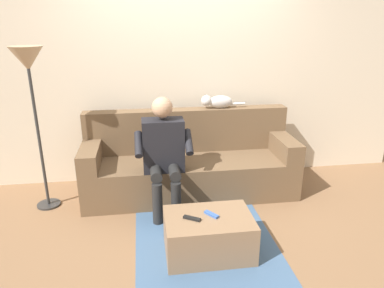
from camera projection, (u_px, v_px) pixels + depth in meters
The scene contains 10 objects.
ground_plane at pixel (200, 225), 3.45m from camera, with size 8.00×8.00×0.00m, color #846042.
back_wall at pixel (184, 78), 4.19m from camera, with size 5.51×0.06×2.44m, color beige.
couch at pixel (190, 165), 4.04m from camera, with size 2.32×0.75×0.91m.
coffee_table at pixel (209, 235), 3.00m from camera, with size 0.73×0.50×0.34m.
person_solo_seated at pixel (164, 150), 3.54m from camera, with size 0.56×0.49×1.18m.
cat_on_backrest at pixel (217, 101), 4.07m from camera, with size 0.51×0.13×0.16m.
remote_blue at pixel (212, 214), 2.96m from camera, with size 0.14×0.04×0.02m, color #3860B7.
remote_black at pixel (192, 218), 2.90m from camera, with size 0.15×0.04×0.02m, color black.
floor_rug at pixel (205, 242), 3.19m from camera, with size 1.23×1.70×0.01m, color #426084.
floor_lamp at pixel (29, 71), 3.35m from camera, with size 0.31×0.31×1.65m.
Camera 1 is at (0.50, 3.54, 1.89)m, focal length 33.42 mm.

